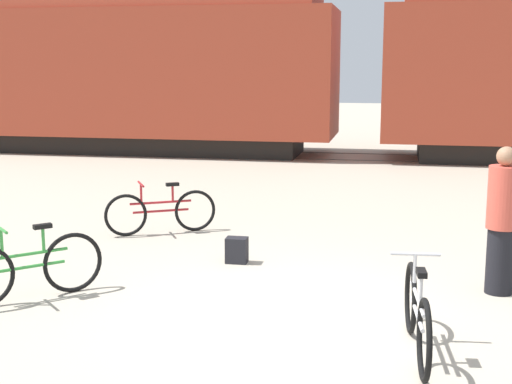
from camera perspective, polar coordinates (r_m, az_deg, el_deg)
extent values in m
plane|color=#B2A893|center=(7.67, 2.68, -9.55)|extent=(80.00, 80.00, 0.00)
cube|color=black|center=(21.65, -10.66, 3.96)|extent=(10.60, 2.32, 0.55)
cube|color=#9E3823|center=(21.53, -10.84, 9.37)|extent=(12.62, 3.09, 3.53)
cylinder|color=#9E3823|center=(21.57, -11.00, 14.06)|extent=(11.61, 2.93, 2.93)
cube|color=#4C4238|center=(19.46, 7.98, 2.55)|extent=(38.55, 0.07, 0.01)
cube|color=#4C4238|center=(20.88, 8.20, 3.07)|extent=(38.55, 0.07, 0.01)
torus|color=black|center=(10.98, -10.38, -1.84)|extent=(0.59, 0.37, 0.65)
torus|color=black|center=(11.18, -4.89, -1.49)|extent=(0.59, 0.37, 0.65)
cylinder|color=#A31E23|center=(11.03, -7.63, -0.83)|extent=(0.84, 0.50, 0.04)
cylinder|color=#A31E23|center=(11.06, -7.61, -1.52)|extent=(0.77, 0.46, 0.04)
cylinder|color=#A31E23|center=(11.04, -6.68, -0.08)|extent=(0.04, 0.04, 0.27)
cube|color=black|center=(11.02, -6.70, 0.61)|extent=(0.21, 0.17, 0.05)
cylinder|color=#A31E23|center=(10.95, -9.18, -0.15)|extent=(0.04, 0.04, 0.30)
cylinder|color=#A31E23|center=(10.93, -9.20, 0.63)|extent=(0.26, 0.42, 0.03)
torus|color=black|center=(8.46, -14.43, -5.49)|extent=(0.52, 0.53, 0.70)
cylinder|color=#338C38|center=(8.27, -17.76, -4.75)|extent=(0.64, 0.66, 0.04)
cylinder|color=#338C38|center=(8.30, -17.71, -5.73)|extent=(0.59, 0.60, 0.04)
cylinder|color=#338C38|center=(8.28, -16.66, -3.63)|extent=(0.04, 0.04, 0.29)
cube|color=black|center=(8.25, -16.71, -2.64)|extent=(0.20, 0.20, 0.05)
cylinder|color=#338C38|center=(8.16, -19.68, -3.89)|extent=(0.04, 0.04, 0.32)
cylinder|color=#338C38|center=(8.12, -19.75, -2.78)|extent=(0.35, 0.34, 0.03)
torus|color=black|center=(7.18, 12.27, -8.25)|extent=(0.11, 0.70, 0.70)
torus|color=black|center=(6.16, 13.31, -11.45)|extent=(0.11, 0.70, 0.70)
cylinder|color=silver|center=(6.61, 12.81, -8.27)|extent=(0.12, 0.95, 0.04)
cylinder|color=silver|center=(6.66, 12.76, -9.47)|extent=(0.11, 0.87, 0.04)
cylinder|color=silver|center=(6.38, 13.05, -7.57)|extent=(0.04, 0.04, 0.29)
cube|color=black|center=(6.34, 13.10, -6.31)|extent=(0.10, 0.21, 0.05)
cylinder|color=silver|center=(6.84, 12.58, -6.19)|extent=(0.04, 0.04, 0.32)
cylinder|color=silver|center=(6.80, 12.64, -4.88)|extent=(0.46, 0.07, 0.03)
cylinder|color=black|center=(8.61, 18.93, -5.23)|extent=(0.31, 0.31, 0.76)
cylinder|color=#CC4C3D|center=(8.45, 19.22, -0.41)|extent=(0.36, 0.36, 0.71)
sphere|color=#A37556|center=(8.38, 19.41, 2.71)|extent=(0.22, 0.22, 0.22)
cube|color=black|center=(9.42, -1.55, -4.67)|extent=(0.28, 0.20, 0.34)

